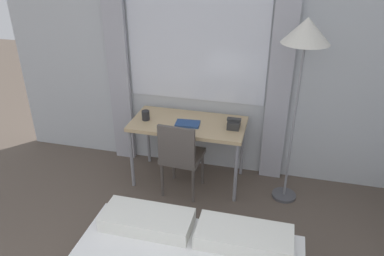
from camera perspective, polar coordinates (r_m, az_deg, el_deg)
The scene contains 7 objects.
wall_back_with_window at distance 4.02m, azimuth 3.91°, elevation 10.86°, with size 4.96×0.13×2.70m.
desk at distance 3.98m, azimuth -0.58°, elevation 0.11°, with size 1.21×0.60×0.73m.
desk_chair at distance 3.85m, azimuth -1.78°, elevation -4.01°, with size 0.43×0.43×0.86m.
standing_lamp at distance 3.47m, azimuth 16.87°, elevation 12.51°, with size 0.43×0.43×1.88m.
telephone at distance 3.85m, azimuth 6.40°, elevation 0.66°, with size 0.14×0.16×0.10m.
book at distance 3.90m, azimuth -0.67°, elevation 0.67°, with size 0.26×0.18×0.02m.
mug at distance 4.02m, azimuth -7.07°, elevation 1.93°, with size 0.08×0.08×0.10m.
Camera 1 is at (0.64, -0.49, 2.49)m, focal length 35.00 mm.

